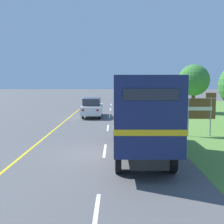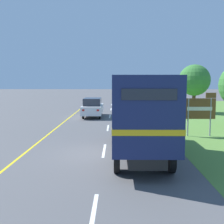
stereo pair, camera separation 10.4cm
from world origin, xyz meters
name	(u,v)px [view 1 (the left image)]	position (x,y,z in m)	size (l,w,h in m)	color
ground_plane	(104,154)	(0.00, 0.00, 0.00)	(200.00, 200.00, 0.00)	#515154
edge_line_yellow	(59,125)	(-3.70, 8.21, 0.00)	(0.12, 51.95, 0.01)	yellow
centre_dash_nearest	(96,215)	(0.00, -6.02, 0.00)	(0.12, 2.60, 0.01)	white
centre_dash_near	(105,150)	(0.00, 0.58, 0.00)	(0.12, 2.60, 0.01)	white
centre_dash_mid_a	(108,128)	(0.00, 7.18, 0.00)	(0.12, 2.60, 0.01)	white
centre_dash_mid_b	(109,116)	(0.00, 13.78, 0.00)	(0.12, 2.60, 0.01)	white
centre_dash_far	(110,109)	(0.00, 20.38, 0.00)	(0.12, 2.60, 0.01)	white
centre_dash_farthest	(111,105)	(0.00, 26.98, 0.00)	(0.12, 2.60, 0.01)	white
horse_trailer_truck	(140,112)	(1.60, -0.28, 1.99)	(2.34, 8.10, 3.56)	black
lead_car_white	(92,107)	(-1.60, 13.35, 0.91)	(1.80, 4.59, 1.77)	black
lead_car_blue_ahead	(123,99)	(1.61, 24.14, 0.97)	(1.80, 4.10, 1.93)	black
highway_sign	(200,109)	(5.69, 4.24, 1.64)	(1.94, 0.09, 2.66)	#9E9EA3
roadside_tree_mid	(194,80)	(8.89, 17.20, 3.42)	(3.31, 3.31, 5.09)	#4C3823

